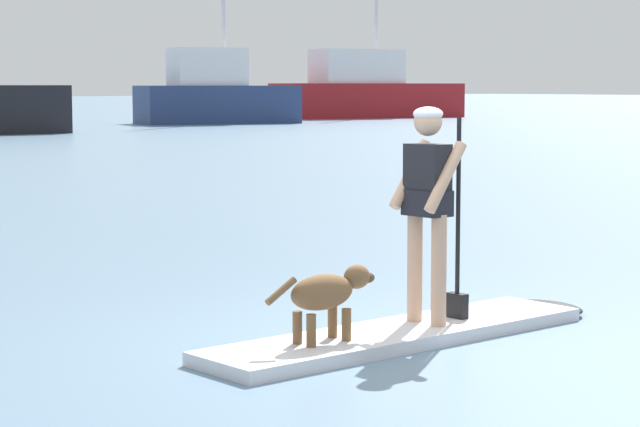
# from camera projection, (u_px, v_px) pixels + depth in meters

# --- Properties ---
(ground_plane) EXTENTS (400.00, 400.00, 0.00)m
(ground_plane) POSITION_uv_depth(u_px,v_px,m) (398.00, 341.00, 9.36)
(ground_plane) COLOR slate
(paddleboard) EXTENTS (3.77, 0.99, 0.10)m
(paddleboard) POSITION_uv_depth(u_px,v_px,m) (420.00, 331.00, 9.50)
(paddleboard) COLOR silver
(paddleboard) RESTS_ON ground_plane
(person_paddler) EXTENTS (0.62, 0.50, 1.69)m
(person_paddler) POSITION_uv_depth(u_px,v_px,m) (429.00, 198.00, 9.45)
(person_paddler) COLOR tan
(person_paddler) RESTS_ON paddleboard
(dog) EXTENTS (1.02, 0.26, 0.53)m
(dog) POSITION_uv_depth(u_px,v_px,m) (327.00, 293.00, 8.84)
(dog) COLOR brown
(dog) RESTS_ON paddleboard
(moored_boat_starboard) EXTENTS (8.62, 5.10, 12.23)m
(moored_boat_starboard) POSITION_uv_depth(u_px,v_px,m) (215.00, 95.00, 62.82)
(moored_boat_starboard) COLOR navy
(moored_boat_starboard) RESTS_ON ground_plane
(moored_boat_far_port) EXTENTS (12.22, 5.01, 12.23)m
(moored_boat_far_port) POSITION_uv_depth(u_px,v_px,m) (365.00, 92.00, 73.88)
(moored_boat_far_port) COLOR maroon
(moored_boat_far_port) RESTS_ON ground_plane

